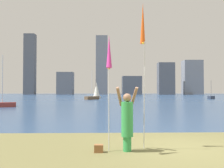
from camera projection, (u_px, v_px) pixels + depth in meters
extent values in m
cube|color=navy|center=(114.00, 97.00, 68.56)|extent=(120.00, 117.33, 0.12)
cube|color=#33301C|center=(162.00, 133.00, 9.94)|extent=(120.00, 0.70, 0.02)
cylinder|color=green|center=(127.00, 144.00, 6.91)|extent=(0.24, 0.24, 0.43)
cylinder|color=green|center=(127.00, 119.00, 6.93)|extent=(0.35, 0.35, 1.02)
sphere|color=#936B51|center=(127.00, 98.00, 6.95)|extent=(0.25, 0.25, 0.25)
cylinder|color=#936B51|center=(119.00, 97.00, 7.08)|extent=(0.25, 0.39, 0.59)
cylinder|color=#936B51|center=(134.00, 97.00, 7.10)|extent=(0.25, 0.39, 0.59)
cylinder|color=#B2B2B7|center=(109.00, 110.00, 7.12)|extent=(0.02, 0.44, 2.38)
cone|color=#D83399|center=(109.00, 51.00, 6.66)|extent=(0.16, 0.32, 0.97)
sphere|color=yellow|center=(109.00, 68.00, 6.73)|extent=(0.06, 0.06, 0.06)
cylinder|color=#B2B2B7|center=(144.00, 95.00, 7.15)|extent=(0.02, 0.22, 3.26)
cone|color=#F25919|center=(143.00, 23.00, 7.45)|extent=(0.16, 0.24, 1.31)
sphere|color=yellow|center=(143.00, 43.00, 7.39)|extent=(0.06, 0.06, 0.06)
cube|color=brown|center=(99.00, 148.00, 6.79)|extent=(0.26, 0.18, 0.22)
cube|color=silver|center=(96.00, 97.00, 54.53)|extent=(2.44, 2.52, 0.40)
cylinder|color=#47474C|center=(96.00, 88.00, 54.59)|extent=(0.09, 0.09, 4.02)
cone|color=silver|center=(97.00, 89.00, 54.74)|extent=(2.04, 2.04, 3.21)
cube|color=maroon|center=(2.00, 105.00, 24.92)|extent=(2.74, 1.68, 0.50)
cylinder|color=silver|center=(2.00, 79.00, 25.00)|extent=(0.08, 0.08, 5.01)
cube|color=brown|center=(92.00, 98.00, 45.80)|extent=(2.77, 2.98, 0.62)
cylinder|color=silver|center=(92.00, 83.00, 45.87)|extent=(0.09, 0.09, 5.01)
cube|color=#333D51|center=(211.00, 97.00, 48.70)|extent=(2.07, 2.07, 0.63)
cylinder|color=#47474C|center=(211.00, 88.00, 48.75)|extent=(0.07, 0.07, 3.17)
cube|color=#565B66|center=(30.00, 64.00, 98.45)|extent=(4.49, 3.28, 25.32)
cube|color=slate|center=(65.00, 83.00, 98.65)|extent=(6.69, 4.95, 9.34)
cube|color=gray|center=(102.00, 65.00, 100.55)|extent=(4.94, 3.69, 25.00)
cube|color=#565B66|center=(132.00, 85.00, 98.90)|extent=(7.98, 5.70, 7.65)
cube|color=#565B66|center=(166.00, 79.00, 96.51)|extent=(6.57, 4.17, 13.06)
cube|color=gray|center=(192.00, 77.00, 99.33)|extent=(7.83, 4.91, 14.37)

